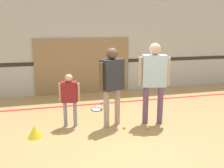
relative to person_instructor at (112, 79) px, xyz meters
name	(u,v)px	position (x,y,z in m)	size (l,w,h in m)	color
ground_plane	(117,128)	(0.06, -0.17, -1.08)	(16.00, 16.00, 0.00)	tan
wall_back	(91,44)	(0.06, 2.97, 0.52)	(16.00, 0.07, 3.20)	beige
wall_panel	(83,66)	(-0.22, 2.91, -0.18)	(3.06, 0.05, 1.79)	#93754C
floor_stripe	(100,104)	(0.06, 1.62, -1.07)	(14.40, 0.10, 0.01)	red
person_instructor	(112,79)	(0.00, 0.00, 0.00)	(0.60, 0.45, 1.74)	tan
person_student_left	(69,95)	(-0.91, 0.18, -0.34)	(0.44, 0.25, 1.18)	gray
person_student_right	(154,75)	(0.93, -0.10, 0.06)	(0.68, 0.40, 1.83)	#6B4C70
racket_spare_on_floor	(97,109)	(-0.12, 1.13, -1.07)	(0.48, 0.48, 0.03)	#28282D
racket_second_spare	(100,107)	(0.01, 1.33, -1.07)	(0.35, 0.53, 0.03)	red
tennis_ball_near_instructor	(124,127)	(0.21, -0.25, -1.04)	(0.07, 0.07, 0.07)	#CCE038
tennis_ball_by_spare_racket	(101,109)	(-0.03, 1.08, -1.04)	(0.07, 0.07, 0.07)	#CCE038
tennis_ball_stray_left	(148,128)	(0.70, -0.40, -1.04)	(0.07, 0.07, 0.07)	#CCE038
training_cone	(35,131)	(-1.65, -0.22, -0.95)	(0.29, 0.29, 0.25)	yellow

